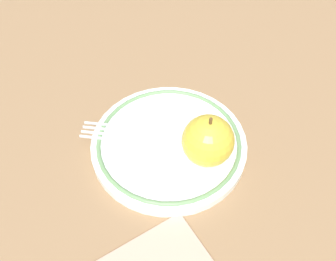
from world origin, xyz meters
name	(u,v)px	position (x,y,z in m)	size (l,w,h in m)	color
ground_plane	(170,156)	(0.00, 0.00, 0.00)	(2.00, 2.00, 0.00)	#8D6A48
plate	(168,144)	(0.00, -0.01, 0.01)	(0.21, 0.21, 0.02)	white
apple_red_whole	(208,141)	(-0.04, 0.02, 0.05)	(0.07, 0.07, 0.07)	gold
fork	(152,136)	(0.02, -0.02, 0.02)	(0.18, 0.06, 0.00)	silver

